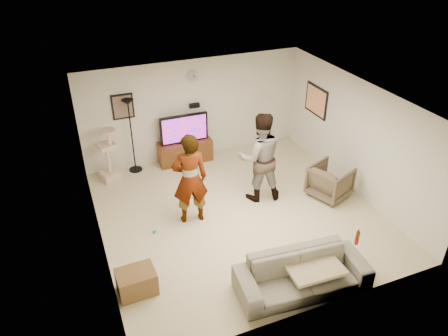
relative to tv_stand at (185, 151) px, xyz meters
name	(u,v)px	position (x,y,z in m)	size (l,w,h in m)	color
floor	(238,213)	(0.35, -2.50, -0.29)	(5.50, 5.50, 0.02)	tan
ceiling	(240,100)	(0.35, -2.50, 2.23)	(5.50, 5.50, 0.02)	white
wall_back	(194,110)	(0.35, 0.25, 0.97)	(5.50, 0.04, 2.50)	beige
wall_front	(317,250)	(0.35, -5.25, 0.97)	(5.50, 0.04, 2.50)	beige
wall_left	(94,191)	(-2.40, -2.50, 0.97)	(0.04, 5.50, 2.50)	beige
wall_right	(356,137)	(3.10, -2.50, 0.97)	(0.04, 5.50, 2.50)	beige
wall_clock	(193,76)	(0.35, 0.22, 1.82)	(0.26, 0.26, 0.04)	silver
wall_speaker	(194,105)	(0.35, 0.19, 1.10)	(0.25, 0.10, 0.10)	black
picture_back	(123,107)	(-1.35, 0.23, 1.32)	(0.42, 0.03, 0.52)	brown
picture_right	(316,101)	(3.08, -0.90, 1.22)	(0.03, 0.78, 0.62)	#F79562
tv_stand	(185,151)	(0.00, 0.00, 0.00)	(1.33, 0.45, 0.55)	#44240E
console_box	(189,168)	(-0.05, -0.40, -0.24)	(0.40, 0.30, 0.07)	silver
tv	(184,129)	(0.00, 0.00, 0.63)	(1.19, 0.08, 0.71)	black
tv_screen	(185,129)	(0.00, -0.04, 0.63)	(1.09, 0.01, 0.62)	red
floor_lamp	(132,137)	(-1.26, 0.04, 0.63)	(0.32, 0.32, 1.81)	black
cat_tree	(107,155)	(-1.89, -0.14, 0.37)	(0.41, 0.41, 1.29)	#C6AA92
person_left	(190,179)	(-0.61, -2.33, 0.68)	(0.70, 0.46, 1.92)	#BDBCC0
person_right	(260,157)	(1.00, -2.11, 0.71)	(0.96, 0.75, 1.98)	#255287
sofa	(302,274)	(0.48, -4.80, 0.04)	(2.17, 0.85, 0.63)	#6E6956
throw_blanket	(313,266)	(0.66, -4.80, 0.15)	(0.90, 0.70, 0.06)	tan
beer_bottle	(357,238)	(1.47, -4.80, 0.48)	(0.06, 0.06, 0.25)	#53230A
armchair	(330,181)	(2.46, -2.65, 0.09)	(0.78, 0.80, 0.73)	#4E402D
side_table	(137,282)	(-2.05, -3.85, -0.07)	(0.62, 0.47, 0.41)	brown
toy_ball	(154,232)	(-1.43, -2.48, -0.24)	(0.07, 0.07, 0.07)	teal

